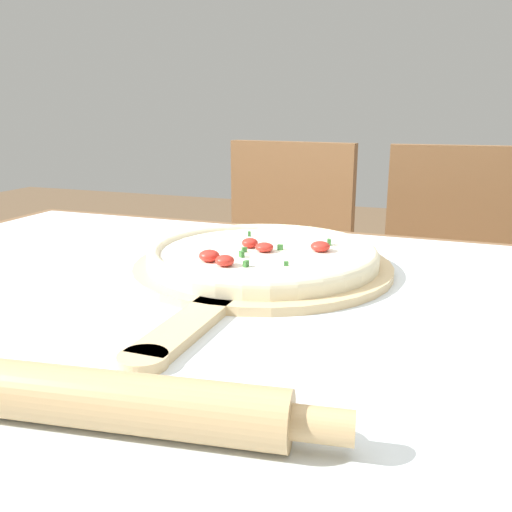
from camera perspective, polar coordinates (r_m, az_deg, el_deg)
name	(u,v)px	position (r m, az deg, el deg)	size (l,w,h in m)	color
dining_table	(242,370)	(0.75, -1.51, -11.92)	(1.41, 0.92, 0.74)	brown
towel_cloth	(241,299)	(0.71, -1.57, -4.53)	(1.33, 0.84, 0.00)	silver
pizza_peel	(259,269)	(0.81, 0.31, -1.41)	(0.39, 0.56, 0.01)	#D6B784
pizza	(263,254)	(0.82, 0.72, 0.17)	(0.35, 0.35, 0.04)	beige
rolling_pin	(66,395)	(0.46, -19.38, -13.66)	(0.44, 0.10, 0.05)	tan
chair_left	(278,275)	(1.58, 2.34, -2.01)	(0.44, 0.44, 0.89)	brown
chair_right	(455,294)	(1.51, 20.18, -3.78)	(0.43, 0.43, 0.89)	brown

